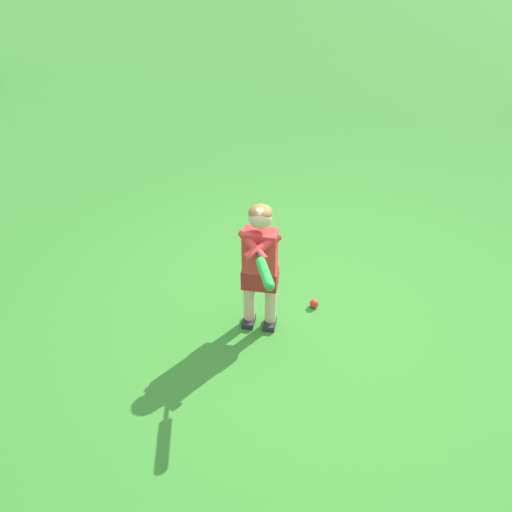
# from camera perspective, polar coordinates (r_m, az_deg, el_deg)

# --- Properties ---
(ground_plane) EXTENTS (40.00, 40.00, 0.00)m
(ground_plane) POSITION_cam_1_polar(r_m,az_deg,el_deg) (4.83, 6.16, -6.11)
(ground_plane) COLOR #38842D
(child_batter) EXTENTS (0.31, 0.78, 1.08)m
(child_batter) POSITION_cam_1_polar(r_m,az_deg,el_deg) (4.34, 0.40, -0.33)
(child_batter) COLOR #232328
(child_batter) RESTS_ON ground
(play_ball_near_batter) EXTENTS (0.07, 0.07, 0.07)m
(play_ball_near_batter) POSITION_cam_1_polar(r_m,az_deg,el_deg) (4.92, 5.63, -4.58)
(play_ball_near_batter) COLOR red
(play_ball_near_batter) RESTS_ON ground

